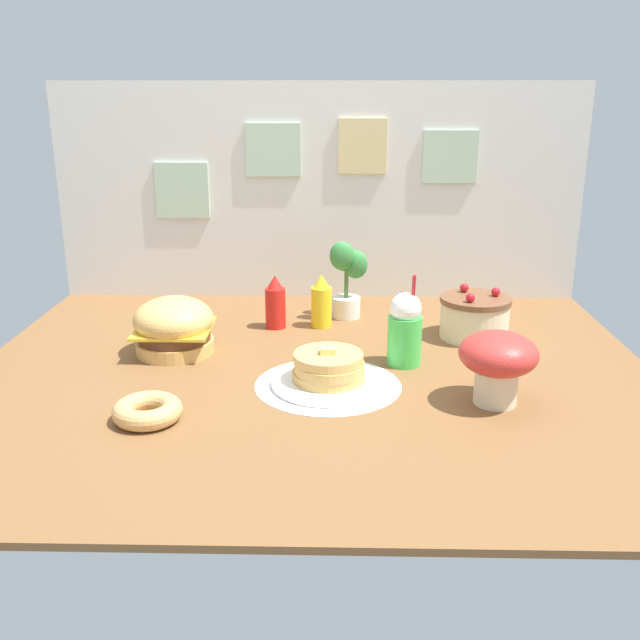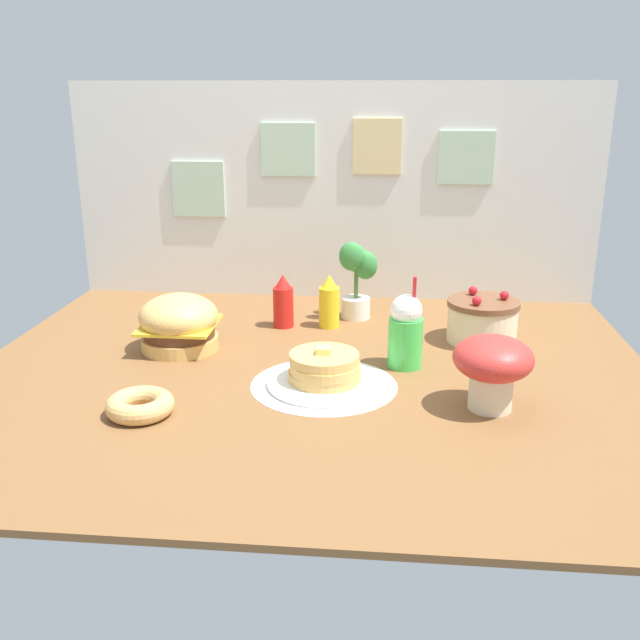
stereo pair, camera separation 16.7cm
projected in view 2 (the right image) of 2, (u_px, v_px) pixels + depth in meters
ground_plane at (310, 376)px, 2.37m from camera, size 2.29×1.88×0.02m
back_wall at (333, 192)px, 3.11m from camera, size 2.29×0.04×0.93m
doily_mat at (324, 385)px, 2.27m from camera, size 0.47×0.47×0.00m
burger at (179, 323)px, 2.56m from camera, size 0.28×0.28×0.20m
pancake_stack at (324, 372)px, 2.25m from camera, size 0.36×0.36×0.13m
layer_cake at (482, 320)px, 2.64m from camera, size 0.27×0.27×0.19m
ketchup_bottle at (283, 303)px, 2.80m from camera, size 0.08×0.08×0.21m
mustard_bottle at (329, 303)px, 2.80m from camera, size 0.08×0.08×0.21m
cream_soda_cup at (406, 331)px, 2.39m from camera, size 0.12×0.12×0.32m
donut_pink_glaze at (140, 405)px, 2.06m from camera, size 0.20×0.20×0.06m
potted_plant at (357, 277)px, 2.89m from camera, size 0.15×0.13×0.32m
mushroom_stool at (493, 365)px, 2.06m from camera, size 0.23×0.23×0.22m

